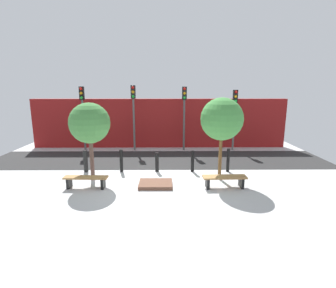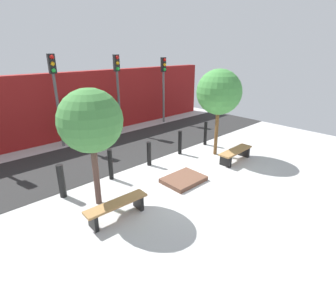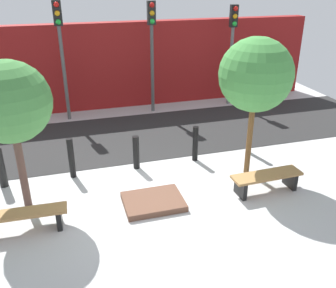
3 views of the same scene
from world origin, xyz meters
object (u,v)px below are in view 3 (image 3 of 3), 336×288
object	(u,v)px
tree_behind_left_bench	(9,103)
traffic_light_mid_west	(60,41)
bollard_left	(71,158)
traffic_light_mid_east	(152,38)
bollard_far_left	(1,167)
tree_behind_right_bench	(256,75)
bench_right	(266,179)
traffic_light_east	(232,37)
bollard_center	(136,152)
planter_bed	(153,202)
bollard_right	(195,144)
bench_left	(24,217)
bollard_far_right	(250,135)

from	to	relation	value
tree_behind_left_bench	traffic_light_mid_west	bearing A→B (deg)	77.54
bollard_left	traffic_light_mid_east	xyz separation A→B (m)	(3.17, 4.24, 2.14)
bollard_far_left	bollard_left	xyz separation A→B (m)	(1.64, 0.00, 0.01)
tree_behind_right_bench	traffic_light_mid_west	xyz separation A→B (m)	(-4.22, 5.26, 0.16)
bench_right	traffic_light_east	xyz separation A→B (m)	(1.89, 6.23, 2.22)
bollard_far_left	traffic_light_east	world-z (taller)	traffic_light_east
tree_behind_right_bench	bollard_center	size ratio (longest dim) A/B	3.78
planter_bed	traffic_light_mid_east	bearing A→B (deg)	75.78
bench_right	bollard_right	size ratio (longest dim) A/B	1.72
bench_left	bollard_far_right	world-z (taller)	bollard_far_right
planter_bed	bollard_right	size ratio (longest dim) A/B	1.33
bollard_far_left	bollard_right	xyz separation A→B (m)	(4.93, 0.00, -0.01)
bollard_far_right	bollard_far_left	bearing A→B (deg)	180.00
bollard_far_left	bollard_left	size ratio (longest dim) A/B	0.97
tree_behind_right_bench	bollard_center	xyz separation A→B (m)	(-2.69, 1.03, -2.11)
tree_behind_left_bench	traffic_light_mid_west	size ratio (longest dim) A/B	0.82
tree_behind_right_bench	bench_left	bearing A→B (deg)	-169.83
planter_bed	bollard_left	world-z (taller)	bollard_left
bench_right	bollard_far_right	distance (m)	2.09
bollard_right	bollard_far_right	size ratio (longest dim) A/B	0.91
tree_behind_left_bench	tree_behind_right_bench	size ratio (longest dim) A/B	0.94
bollard_far_right	traffic_light_east	bearing A→B (deg)	72.98
traffic_light_east	traffic_light_mid_east	bearing A→B (deg)	179.99
bollard_right	traffic_light_mid_west	bearing A→B (deg)	126.82
bollard_left	bollard_right	world-z (taller)	bollard_left
tree_behind_right_bench	traffic_light_east	world-z (taller)	traffic_light_east
tree_behind_left_bench	traffic_light_mid_west	distance (m)	5.40
planter_bed	traffic_light_mid_east	distance (m)	6.74
tree_behind_right_bench	bollard_far_left	bearing A→B (deg)	170.25
planter_bed	bollard_right	xyz separation A→B (m)	(1.64, 1.79, 0.43)
tree_behind_right_bench	bollard_left	size ratio (longest dim) A/B	3.28
bench_right	tree_behind_right_bench	bearing A→B (deg)	88.07
traffic_light_east	bench_right	bearing A→B (deg)	-106.90
bench_left	bollard_center	size ratio (longest dim) A/B	1.86
bench_right	planter_bed	xyz separation A→B (m)	(-2.69, 0.20, -0.26)
bench_left	traffic_light_east	world-z (taller)	traffic_light_east
tree_behind_left_bench	bench_right	bearing A→B (deg)	-10.17
traffic_light_mid_east	traffic_light_mid_west	bearing A→B (deg)	180.00
bollard_far_left	traffic_light_east	bearing A→B (deg)	28.29
bench_left	tree_behind_right_bench	distance (m)	5.91
bollard_right	bollard_center	bearing A→B (deg)	180.00
traffic_light_mid_east	bollard_far_left	bearing A→B (deg)	-138.66
planter_bed	bench_right	bearing A→B (deg)	-4.25
bollard_far_left	traffic_light_east	distance (m)	9.17
tree_behind_left_bench	bollard_far_right	bearing A→B (deg)	9.75
tree_behind_right_bench	bollard_far_left	xyz separation A→B (m)	(-5.98, 1.03, -2.05)
tree_behind_right_bench	bollard_far_right	size ratio (longest dim) A/B	3.17
tree_behind_right_bench	bollard_far_right	bearing A→B (deg)	59.91
bench_right	bench_left	bearing A→B (deg)	178.07
bollard_right	planter_bed	bearing A→B (deg)	-132.50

